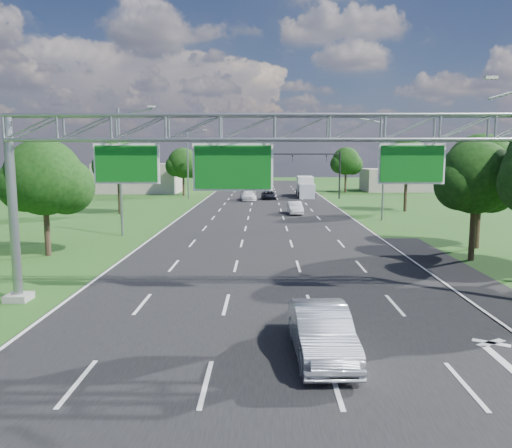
{
  "coord_description": "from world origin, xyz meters",
  "views": [
    {
      "loc": [
        -0.19,
        -9.15,
        6.33
      ],
      "look_at": [
        -0.58,
        15.53,
        2.95
      ],
      "focal_mm": 35.0,
      "sensor_mm": 36.0,
      "label": 1
    }
  ],
  "objects_px": {
    "sign_gantry": "(276,142)",
    "silver_sedan": "(322,332)",
    "traffic_signal": "(316,164)",
    "box_truck": "(305,187)"
  },
  "relations": [
    {
      "from": "sign_gantry",
      "to": "silver_sedan",
      "type": "distance_m",
      "value": 8.63
    },
    {
      "from": "sign_gantry",
      "to": "silver_sedan",
      "type": "relative_size",
      "value": 4.79
    },
    {
      "from": "sign_gantry",
      "to": "box_truck",
      "type": "bearing_deg",
      "value": 84.03
    },
    {
      "from": "silver_sedan",
      "to": "box_truck",
      "type": "relative_size",
      "value": 0.59
    },
    {
      "from": "silver_sedan",
      "to": "sign_gantry",
      "type": "bearing_deg",
      "value": 99.75
    },
    {
      "from": "traffic_signal",
      "to": "silver_sedan",
      "type": "height_order",
      "value": "traffic_signal"
    },
    {
      "from": "traffic_signal",
      "to": "silver_sedan",
      "type": "bearing_deg",
      "value": -95.65
    },
    {
      "from": "sign_gantry",
      "to": "silver_sedan",
      "type": "height_order",
      "value": "sign_gantry"
    },
    {
      "from": "silver_sedan",
      "to": "box_truck",
      "type": "xyz_separation_m",
      "value": [
        4.59,
        62.42,
        0.7
      ]
    },
    {
      "from": "box_truck",
      "to": "traffic_signal",
      "type": "bearing_deg",
      "value": -68.19
    }
  ]
}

